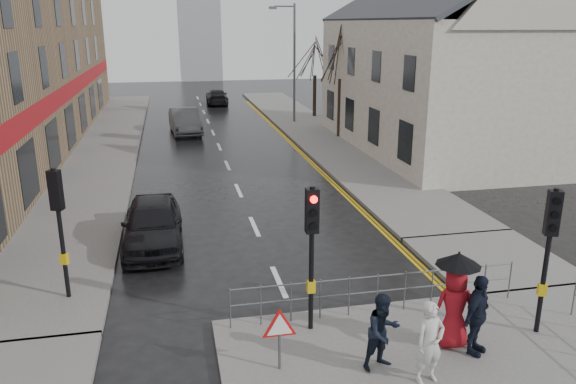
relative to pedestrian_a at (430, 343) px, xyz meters
name	(u,v)px	position (x,y,z in m)	size (l,w,h in m)	color
ground	(304,339)	(-1.95, 2.19, -0.98)	(120.00, 120.00, 0.00)	black
left_pavement	(105,144)	(-8.45, 25.19, -0.91)	(4.00, 44.00, 0.14)	#605E5B
right_pavement	(311,129)	(4.55, 27.19, -0.91)	(4.00, 40.00, 0.14)	#605E5B
pavement_bridge_right	(491,260)	(4.55, 5.19, -0.91)	(4.00, 4.20, 0.14)	#605E5B
building_right_cream	(442,63)	(10.05, 20.19, 3.80)	(9.00, 16.40, 10.10)	beige
church_tower	(198,5)	(-0.45, 64.19, 8.02)	(5.00, 5.00, 18.00)	#97999F
traffic_signal_near_left	(312,234)	(-1.75, 2.38, 1.48)	(0.28, 0.27, 3.40)	black
traffic_signal_near_right	(550,236)	(3.25, 1.18, 1.48)	(0.34, 0.33, 3.40)	black
traffic_signal_far_left	(58,211)	(-7.45, 5.19, 1.48)	(0.34, 0.33, 3.40)	black
guard_railing_front	(378,285)	(0.00, 2.79, -0.12)	(7.14, 0.04, 1.00)	#595B5E
warning_sign	(280,329)	(-2.75, 0.98, 0.06)	(0.80, 0.07, 1.35)	#595B5E
street_lamp	(292,56)	(3.87, 30.19, 3.72)	(1.83, 0.25, 8.00)	#595B5E
tree_near	(341,53)	(5.55, 24.19, 4.15)	(2.40, 2.40, 6.58)	#2E2219
tree_far	(315,58)	(6.05, 32.19, 3.44)	(2.40, 2.40, 5.64)	#2E2219
pedestrian_a	(430,343)	(0.00, 0.00, 0.00)	(0.61, 0.40, 1.69)	beige
pedestrian_b	(383,332)	(-0.71, 0.62, -0.03)	(0.79, 0.61, 1.62)	black
pedestrian_with_umbrella	(455,297)	(1.07, 1.07, 0.31)	(0.96, 0.96, 2.17)	maroon
pedestrian_d	(477,315)	(1.40, 0.70, 0.05)	(1.04, 0.43, 1.78)	black
car_parked	(153,223)	(-5.37, 8.55, -0.21)	(1.83, 4.55, 1.55)	black
car_mid	(185,121)	(-3.71, 27.80, -0.18)	(1.70, 4.87, 1.60)	#434548
car_far	(217,97)	(-0.51, 40.88, -0.33)	(1.83, 4.51, 1.31)	black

